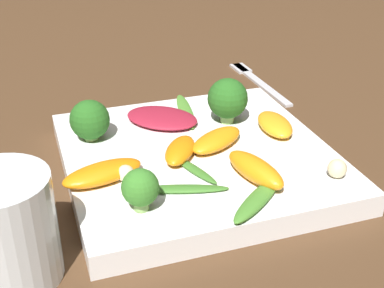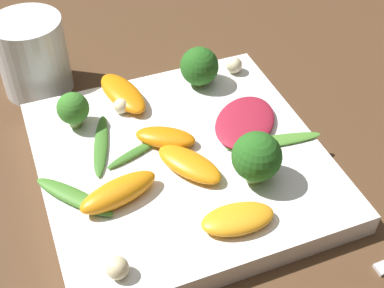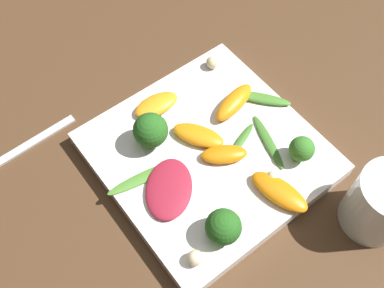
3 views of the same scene
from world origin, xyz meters
The scene contains 20 objects.
ground_plane centered at (0.00, 0.00, 0.00)m, with size 2.40×2.40×0.00m, color #4C331E.
plate centered at (0.00, 0.00, 0.01)m, with size 0.26×0.26×0.02m.
drinking_glass centered at (-0.18, -0.10, 0.04)m, with size 0.08×0.08×0.09m.
fork centered at (0.16, 0.21, 0.00)m, with size 0.02×0.17×0.01m.
radicchio_leaf_0 centered at (-0.02, 0.07, 0.03)m, with size 0.10×0.10×0.01m.
orange_segment_0 centered at (-0.02, -0.01, 0.03)m, with size 0.05×0.06×0.01m.
orange_segment_1 centered at (0.09, 0.01, 0.03)m, with size 0.04×0.06×0.01m.
orange_segment_2 centered at (-0.10, -0.03, 0.03)m, with size 0.08×0.05×0.02m.
orange_segment_3 centered at (0.02, 0.00, 0.03)m, with size 0.07×0.06×0.01m.
orange_segment_4 centered at (0.03, -0.07, 0.03)m, with size 0.04×0.08×0.02m.
broccoli_floret_0 centered at (0.05, 0.05, 0.05)m, with size 0.04×0.04×0.05m.
broccoli_floret_1 centered at (-0.10, 0.06, 0.04)m, with size 0.04×0.04×0.04m.
broccoli_floret_2 centered at (-0.08, -0.08, 0.04)m, with size 0.03×0.03×0.04m.
arugula_sprig_0 centered at (0.02, -0.10, 0.03)m, with size 0.07×0.06×0.01m.
arugula_sprig_1 centered at (-0.04, -0.07, 0.03)m, with size 0.08×0.04×0.00m.
arugula_sprig_2 centered at (0.02, 0.09, 0.02)m, with size 0.03×0.10×0.00m.
arugula_sprig_3 centered at (-0.02, -0.04, 0.03)m, with size 0.03×0.06×0.00m.
macadamia_nut_0 centered at (-0.08, -0.03, 0.03)m, with size 0.02×0.02×0.02m.
macadamia_nut_1 centered at (0.10, -0.09, 0.03)m, with size 0.02×0.02×0.02m.
macadamia_nut_2 centered at (-0.10, 0.10, 0.03)m, with size 0.02×0.02×0.02m.
Camera 1 is at (-0.15, -0.44, 0.28)m, focal length 50.00 mm.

